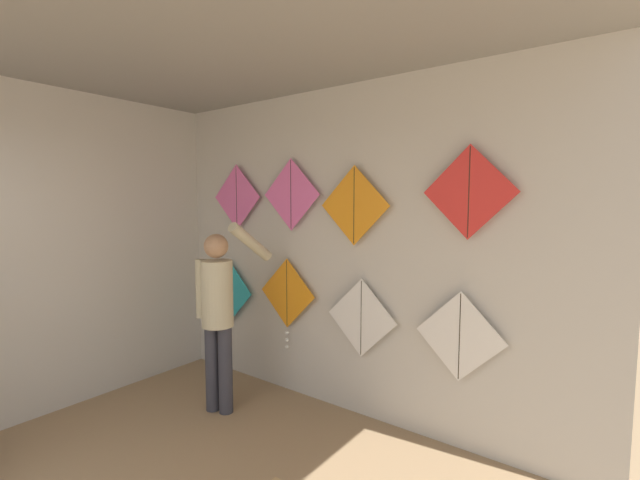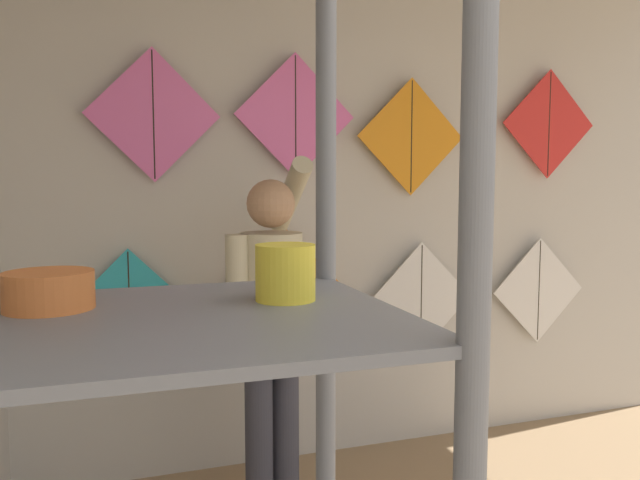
% 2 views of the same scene
% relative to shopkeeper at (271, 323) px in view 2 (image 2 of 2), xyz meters
% --- Properties ---
extents(back_panel, '(4.44, 0.06, 2.80)m').
position_rel_shopkeeper_xyz_m(back_panel, '(0.67, 0.71, 0.46)').
color(back_panel, beige).
rests_on(back_panel, ground).
extents(shopkeeper, '(0.41, 0.62, 1.66)m').
position_rel_shopkeeper_xyz_m(shopkeeper, '(0.00, 0.00, 0.00)').
color(shopkeeper, '#383842').
rests_on(shopkeeper, ground).
extents(kite_0, '(0.66, 0.01, 0.66)m').
position_rel_shopkeeper_xyz_m(kite_0, '(-0.57, 0.62, -0.05)').
color(kite_0, '#28B2C6').
extents(kite_1, '(0.66, 0.04, 0.87)m').
position_rel_shopkeeper_xyz_m(kite_1, '(0.24, 0.62, 0.00)').
color(kite_1, orange).
extents(kite_2, '(0.66, 0.01, 0.66)m').
position_rel_shopkeeper_xyz_m(kite_2, '(1.06, 0.62, -0.07)').
color(kite_2, white).
extents(kite_3, '(0.66, 0.01, 0.66)m').
position_rel_shopkeeper_xyz_m(kite_3, '(1.88, 0.62, -0.07)').
color(kite_3, white).
extents(kite_4, '(0.66, 0.01, 0.66)m').
position_rel_shopkeeper_xyz_m(kite_4, '(-0.43, 0.62, 0.94)').
color(kite_4, pink).
extents(kite_5, '(0.66, 0.01, 0.66)m').
position_rel_shopkeeper_xyz_m(kite_5, '(0.30, 0.62, 0.96)').
color(kite_5, pink).
extents(kite_6, '(0.66, 0.01, 0.66)m').
position_rel_shopkeeper_xyz_m(kite_6, '(0.98, 0.62, 0.86)').
color(kite_6, orange).
extents(kite_7, '(0.66, 0.01, 0.66)m').
position_rel_shopkeeper_xyz_m(kite_7, '(1.91, 0.62, 0.96)').
color(kite_7, red).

